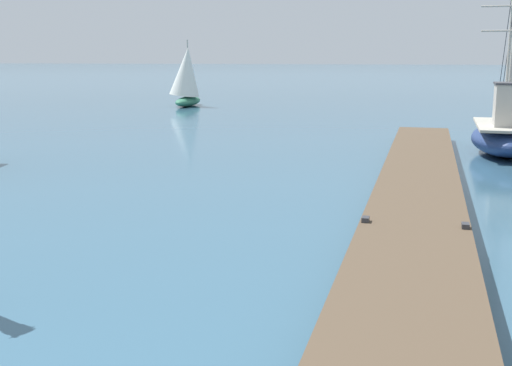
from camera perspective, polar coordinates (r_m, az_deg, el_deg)
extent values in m
cube|color=brown|center=(15.15, 14.09, 0.13)|extent=(3.40, 21.19, 0.16)
cylinder|color=#4C3D2D|center=(10.08, 13.52, -6.76)|extent=(0.36, 0.36, 0.29)
cylinder|color=#4C3D2D|center=(15.19, 14.05, -0.70)|extent=(0.36, 0.36, 0.29)
cylinder|color=#4C3D2D|center=(20.39, 14.32, 2.29)|extent=(0.36, 0.36, 0.29)
cylinder|color=#4C3D2D|center=(25.62, 14.47, 4.06)|extent=(0.36, 0.36, 0.29)
cube|color=#333338|center=(11.04, 9.59, -3.16)|extent=(0.13, 0.21, 0.08)
cube|color=#333338|center=(11.02, 17.91, -3.58)|extent=(0.13, 0.21, 0.08)
ellipsoid|color=navy|center=(22.53, 21.14, 3.61)|extent=(2.60, 4.86, 0.99)
cube|color=#B2AD9E|center=(22.48, 21.23, 4.76)|extent=(2.30, 4.37, 0.08)
cube|color=#B7B2A8|center=(21.72, 21.52, 6.35)|extent=(1.10, 1.16, 1.29)
cylinder|color=#333338|center=(23.90, 21.35, 11.60)|extent=(0.25, 2.51, 3.58)
cylinder|color=#B2ADA3|center=(23.64, 21.40, 11.50)|extent=(0.11, 0.11, 5.24)
cylinder|color=#333338|center=(25.06, 21.14, 12.07)|extent=(0.27, 2.71, 3.88)
ellipsoid|color=#337556|center=(40.87, -5.99, 7.15)|extent=(1.19, 3.71, 0.60)
cylinder|color=#B2ADA3|center=(40.87, -6.00, 9.99)|extent=(0.08, 0.08, 3.44)
cone|color=silver|center=(40.55, -6.15, 9.73)|extent=(2.18, 1.89, 3.10)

